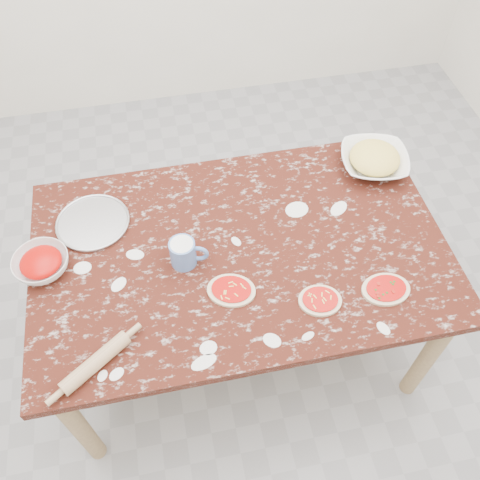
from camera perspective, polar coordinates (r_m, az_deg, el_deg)
name	(u,v)px	position (r m, az deg, el deg)	size (l,w,h in m)	color
ground	(240,336)	(2.61, 0.00, -10.70)	(4.00, 4.00, 0.00)	gray
worktable	(240,260)	(2.03, 0.00, -2.27)	(1.60, 1.00, 0.75)	#37130C
pizza_tray	(93,223)	(2.12, -16.17, 1.86)	(0.29, 0.29, 0.01)	#B2B2B7
sauce_bowl	(42,264)	(2.02, -21.35, -2.53)	(0.21, 0.21, 0.06)	white
cheese_bowl	(374,161)	(2.31, 14.78, 8.55)	(0.29, 0.29, 0.07)	white
flour_mug	(184,253)	(1.89, -6.29, -1.43)	(0.14, 0.10, 0.11)	#5479BC
pizza_left	(231,290)	(1.85, -0.98, -5.66)	(0.21, 0.19, 0.02)	beige
pizza_mid	(320,300)	(1.85, 8.97, -6.71)	(0.17, 0.15, 0.02)	beige
pizza_right	(386,289)	(1.93, 16.05, -5.33)	(0.18, 0.14, 0.02)	beige
rolling_pin	(96,362)	(1.76, -15.91, -13.09)	(0.05, 0.05, 0.26)	tan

